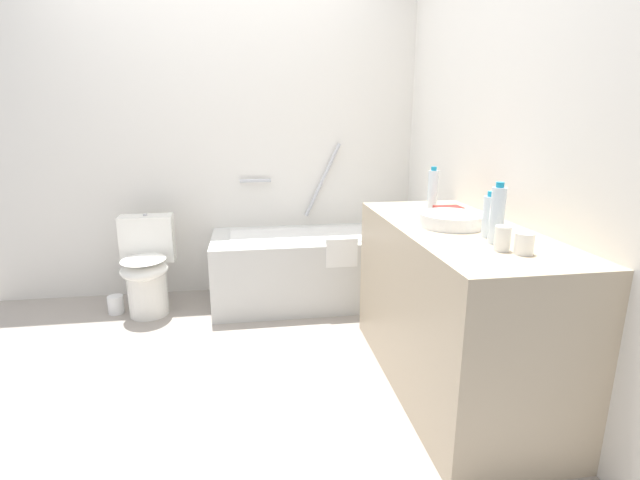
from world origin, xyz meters
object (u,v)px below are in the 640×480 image
(bathtub, at_px, (314,265))
(sink_basin, at_px, (451,220))
(toilet, at_px, (147,268))
(water_bottle_2, at_px, (490,216))
(water_bottle_1, at_px, (433,189))
(amenity_basket, at_px, (448,211))
(drinking_glass_1, at_px, (524,244))
(water_bottle_0, at_px, (497,215))
(drinking_glass_0, at_px, (502,238))
(toilet_paper_roll, at_px, (116,305))
(sink_faucet, at_px, (487,219))

(bathtub, height_order, sink_basin, bathtub)
(toilet, height_order, water_bottle_2, water_bottle_2)
(water_bottle_1, height_order, amenity_basket, water_bottle_1)
(amenity_basket, bearing_deg, water_bottle_2, -92.34)
(toilet, bearing_deg, drinking_glass_1, 44.72)
(water_bottle_0, distance_m, drinking_glass_1, 0.19)
(amenity_basket, bearing_deg, drinking_glass_1, -91.34)
(water_bottle_2, distance_m, drinking_glass_1, 0.28)
(sink_basin, height_order, water_bottle_2, water_bottle_2)
(amenity_basket, bearing_deg, drinking_glass_0, -96.36)
(water_bottle_1, bearing_deg, toilet_paper_roll, 159.49)
(bathtub, bearing_deg, water_bottle_0, -70.74)
(toilet, relative_size, drinking_glass_0, 7.01)
(water_bottle_1, distance_m, drinking_glass_1, 0.95)
(drinking_glass_0, height_order, toilet_paper_roll, drinking_glass_0)
(toilet, bearing_deg, toilet_paper_roll, -94.60)
(bathtub, xyz_separation_m, drinking_glass_0, (0.52, -1.69, 0.62))
(bathtub, relative_size, water_bottle_1, 6.21)
(bathtub, relative_size, water_bottle_2, 7.42)
(water_bottle_1, bearing_deg, sink_faucet, -77.00)
(drinking_glass_0, bearing_deg, water_bottle_2, 75.17)
(water_bottle_0, distance_m, toilet_paper_roll, 2.69)
(water_bottle_0, distance_m, drinking_glass_0, 0.14)
(bathtub, height_order, amenity_basket, bathtub)
(toilet, xyz_separation_m, toilet_paper_roll, (-0.24, 0.01, -0.27))
(toilet, bearing_deg, drinking_glass_0, 44.74)
(water_bottle_1, xyz_separation_m, drinking_glass_0, (-0.07, -0.89, -0.06))
(water_bottle_0, bearing_deg, drinking_glass_0, -105.80)
(sink_faucet, height_order, water_bottle_1, water_bottle_1)
(water_bottle_0, xyz_separation_m, water_bottle_2, (0.03, 0.11, -0.03))
(drinking_glass_0, xyz_separation_m, toilet_paper_roll, (-1.97, 1.65, -0.84))
(toilet, bearing_deg, water_bottle_1, 65.53)
(bathtub, distance_m, water_bottle_1, 1.20)
(sink_basin, xyz_separation_m, water_bottle_0, (0.05, -0.33, 0.09))
(sink_basin, xyz_separation_m, toilet_paper_roll, (-1.95, 1.21, -0.82))
(toilet_paper_roll, bearing_deg, bathtub, 1.32)
(drinking_glass_0, relative_size, amenity_basket, 0.71)
(bathtub, bearing_deg, sink_faucet, -61.08)
(water_bottle_1, bearing_deg, drinking_glass_1, -90.39)
(drinking_glass_0, bearing_deg, bathtub, 107.11)
(amenity_basket, bearing_deg, toilet, 152.14)
(bathtub, distance_m, drinking_glass_0, 1.87)
(water_bottle_2, bearing_deg, amenity_basket, 87.66)
(drinking_glass_0, bearing_deg, toilet, 136.54)
(water_bottle_1, bearing_deg, drinking_glass_0, -94.21)
(sink_faucet, distance_m, water_bottle_0, 0.37)
(toilet, bearing_deg, sink_basin, 53.16)
(water_bottle_0, distance_m, water_bottle_1, 0.78)
(sink_basin, distance_m, toilet_paper_roll, 2.44)
(water_bottle_1, height_order, drinking_glass_1, water_bottle_1)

